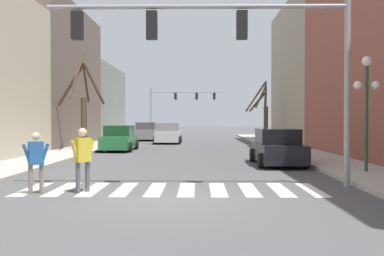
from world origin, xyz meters
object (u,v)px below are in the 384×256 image
(car_parked_left_mid, at_px, (277,148))
(street_tree_left_near, at_px, (83,105))
(traffic_signal_far, at_px, (178,100))
(pedestrian_on_right_sidewalk, at_px, (83,154))
(pedestrian_on_left_sidewalk, at_px, (36,157))
(traffic_signal_near, at_px, (229,40))
(car_parked_left_far, at_px, (146,132))
(street_lamp_right_corner, at_px, (367,90))
(car_driving_toward_lane, at_px, (168,134))
(car_parked_right_far, at_px, (120,139))
(street_tree_right_far, at_px, (264,112))

(car_parked_left_mid, distance_m, street_tree_left_near, 13.62)
(traffic_signal_far, bearing_deg, pedestrian_on_right_sidewalk, -90.85)
(pedestrian_on_left_sidewalk, distance_m, pedestrian_on_right_sidewalk, 1.24)
(pedestrian_on_left_sidewalk, bearing_deg, traffic_signal_near, 164.40)
(car_parked_left_far, distance_m, car_parked_left_mid, 24.44)
(street_lamp_right_corner, xyz_separation_m, street_tree_left_near, (-13.34, 11.81, -0.17))
(street_lamp_right_corner, height_order, pedestrian_on_right_sidewalk, street_lamp_right_corner)
(street_lamp_right_corner, relative_size, car_driving_toward_lane, 0.98)
(car_parked_right_far, bearing_deg, car_driving_toward_lane, -16.09)
(traffic_signal_near, xyz_separation_m, street_tree_left_near, (-8.21, 14.61, -1.45))
(car_parked_left_mid, distance_m, pedestrian_on_right_sidewalk, 10.20)
(car_driving_toward_lane, height_order, street_tree_left_near, street_tree_left_near)
(traffic_signal_far, height_order, car_parked_left_far, traffic_signal_far)
(pedestrian_on_left_sidewalk, relative_size, pedestrian_on_right_sidewalk, 0.94)
(car_driving_toward_lane, height_order, pedestrian_on_right_sidewalk, pedestrian_on_right_sidewalk)
(street_lamp_right_corner, height_order, pedestrian_on_left_sidewalk, street_lamp_right_corner)
(car_parked_right_far, bearing_deg, street_lamp_right_corner, -138.62)
(traffic_signal_near, relative_size, pedestrian_on_right_sidewalk, 5.06)
(street_tree_right_far, bearing_deg, car_parked_right_far, -136.02)
(car_parked_left_far, relative_size, car_parked_right_far, 0.90)
(pedestrian_on_left_sidewalk, bearing_deg, street_lamp_right_corner, 172.00)
(car_driving_toward_lane, bearing_deg, pedestrian_on_left_sidewalk, -4.10)
(traffic_signal_near, height_order, street_tree_right_far, traffic_signal_near)
(car_parked_left_far, distance_m, pedestrian_on_left_sidewalk, 30.84)
(car_driving_toward_lane, bearing_deg, pedestrian_on_right_sidewalk, -1.42)
(car_parked_right_far, distance_m, pedestrian_on_left_sidewalk, 16.82)
(pedestrian_on_right_sidewalk, bearing_deg, traffic_signal_near, -33.56)
(street_lamp_right_corner, bearing_deg, street_tree_right_far, 90.90)
(pedestrian_on_right_sidewalk, bearing_deg, street_tree_right_far, 23.87)
(traffic_signal_near, xyz_separation_m, traffic_signal_far, (-3.48, 42.86, 0.07))
(traffic_signal_near, distance_m, car_parked_left_mid, 7.98)
(car_parked_right_far, bearing_deg, car_parked_left_mid, -135.78)
(traffic_signal_near, relative_size, car_parked_left_far, 2.14)
(street_tree_left_near, bearing_deg, car_parked_left_far, 81.36)
(traffic_signal_near, bearing_deg, car_parked_right_far, 111.30)
(car_parked_left_far, distance_m, pedestrian_on_right_sidewalk, 30.62)
(traffic_signal_near, bearing_deg, pedestrian_on_right_sidewalk, -165.70)
(pedestrian_on_right_sidewalk, distance_m, street_tree_right_far, 28.44)
(street_tree_right_far, relative_size, street_tree_left_near, 0.87)
(pedestrian_on_left_sidewalk, relative_size, street_tree_right_far, 0.32)
(street_tree_left_near, bearing_deg, pedestrian_on_right_sidewalk, -75.42)
(street_lamp_right_corner, relative_size, car_parked_left_far, 0.98)
(traffic_signal_near, relative_size, pedestrian_on_left_sidewalk, 5.38)
(traffic_signal_near, distance_m, pedestrian_on_right_sidewalk, 5.40)
(car_parked_right_far, bearing_deg, pedestrian_on_left_sidewalk, -177.61)
(traffic_signal_near, height_order, car_parked_left_far, traffic_signal_near)
(street_tree_right_far, xyz_separation_m, street_tree_left_near, (-12.97, -11.30, 0.28))
(car_parked_left_mid, height_order, pedestrian_on_left_sidewalk, pedestrian_on_left_sidewalk)
(car_parked_right_far, bearing_deg, traffic_signal_far, -5.33)
(car_parked_left_far, bearing_deg, traffic_signal_near, -168.61)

